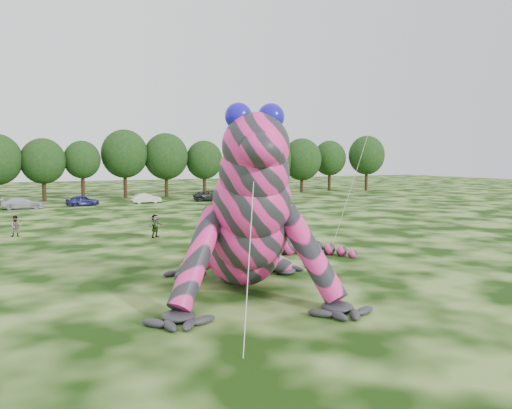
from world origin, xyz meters
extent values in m
plane|color=#16330A|center=(0.00, 0.00, 0.00)|extent=(240.00, 240.00, 0.00)
cylinder|color=silver|center=(13.54, 6.86, 8.80)|extent=(0.02, 0.02, 18.36)
cylinder|color=#382314|center=(11.71, 8.75, 0.12)|extent=(0.08, 0.08, 0.24)
imported|color=silver|center=(-7.09, 47.10, 0.71)|extent=(5.00, 2.35, 1.41)
imported|color=navy|center=(-0.10, 47.93, 0.70)|extent=(4.28, 2.18, 1.40)
imported|color=silver|center=(8.26, 48.49, 0.65)|extent=(4.02, 1.61, 1.30)
imported|color=#232325|center=(17.55, 47.76, 0.74)|extent=(5.68, 3.33, 1.49)
imported|color=silver|center=(25.78, 49.64, 0.72)|extent=(5.22, 2.76, 1.44)
imported|color=gray|center=(-7.76, 23.86, 0.84)|extent=(0.88, 0.72, 1.69)
imported|color=gray|center=(15.81, 29.91, 0.79)|extent=(0.96, 0.48, 1.57)
imported|color=gray|center=(2.03, 18.72, 0.92)|extent=(1.72, 1.39, 1.84)
camera|label=1|loc=(-7.44, -19.41, 6.25)|focal=35.00mm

